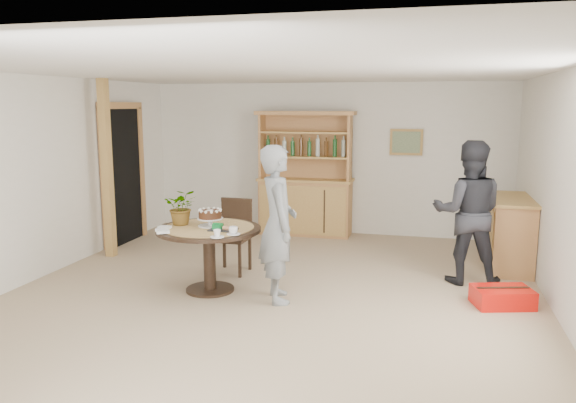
# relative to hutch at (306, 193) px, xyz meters

# --- Properties ---
(ground) EXTENTS (7.00, 7.00, 0.00)m
(ground) POSITION_rel_hutch_xyz_m (0.30, -3.24, -0.69)
(ground) COLOR tan
(ground) RESTS_ON ground
(room_shell) EXTENTS (6.04, 7.04, 2.52)m
(room_shell) POSITION_rel_hutch_xyz_m (0.30, -3.23, 1.05)
(room_shell) COLOR white
(room_shell) RESTS_ON ground
(doorway) EXTENTS (0.13, 1.10, 2.18)m
(doorway) POSITION_rel_hutch_xyz_m (-2.63, -1.24, 0.42)
(doorway) COLOR black
(doorway) RESTS_ON ground
(pine_post) EXTENTS (0.12, 0.12, 2.50)m
(pine_post) POSITION_rel_hutch_xyz_m (-2.40, -2.04, 0.56)
(pine_post) COLOR tan
(pine_post) RESTS_ON ground
(hutch) EXTENTS (1.62, 0.54, 2.04)m
(hutch) POSITION_rel_hutch_xyz_m (0.00, 0.00, 0.00)
(hutch) COLOR tan
(hutch) RESTS_ON ground
(sideboard) EXTENTS (0.54, 1.26, 0.94)m
(sideboard) POSITION_rel_hutch_xyz_m (3.04, -1.24, -0.22)
(sideboard) COLOR tan
(sideboard) RESTS_ON ground
(dining_table) EXTENTS (1.20, 1.20, 0.76)m
(dining_table) POSITION_rel_hutch_xyz_m (-0.44, -3.13, -0.08)
(dining_table) COLOR black
(dining_table) RESTS_ON ground
(dining_chair) EXTENTS (0.44, 0.44, 0.95)m
(dining_chair) POSITION_rel_hutch_xyz_m (-0.44, -2.30, -0.15)
(dining_chair) COLOR black
(dining_chair) RESTS_ON ground
(birthday_cake) EXTENTS (0.30, 0.30, 0.20)m
(birthday_cake) POSITION_rel_hutch_xyz_m (-0.44, -3.08, 0.19)
(birthday_cake) COLOR white
(birthday_cake) RESTS_ON dining_table
(flower_vase) EXTENTS (0.47, 0.44, 0.42)m
(flower_vase) POSITION_rel_hutch_xyz_m (-0.79, -3.08, 0.28)
(flower_vase) COLOR #3F7233
(flower_vase) RESTS_ON dining_table
(gift_tray) EXTENTS (0.30, 0.20, 0.08)m
(gift_tray) POSITION_rel_hutch_xyz_m (-0.23, -3.25, 0.10)
(gift_tray) COLOR black
(gift_tray) RESTS_ON dining_table
(coffee_cup_a) EXTENTS (0.15, 0.15, 0.09)m
(coffee_cup_a) POSITION_rel_hutch_xyz_m (-0.04, -3.41, 0.11)
(coffee_cup_a) COLOR white
(coffee_cup_a) RESTS_ON dining_table
(coffee_cup_b) EXTENTS (0.15, 0.15, 0.08)m
(coffee_cup_b) POSITION_rel_hutch_xyz_m (-0.16, -3.58, 0.11)
(coffee_cup_b) COLOR white
(coffee_cup_b) RESTS_ON dining_table
(napkins) EXTENTS (0.24, 0.33, 0.03)m
(napkins) POSITION_rel_hutch_xyz_m (-0.85, -3.44, 0.09)
(napkins) COLOR white
(napkins) RESTS_ON dining_table
(teen_boy) EXTENTS (0.63, 0.74, 1.72)m
(teen_boy) POSITION_rel_hutch_xyz_m (0.41, -3.23, 0.17)
(teen_boy) COLOR gray
(teen_boy) RESTS_ON ground
(adult_person) EXTENTS (0.84, 0.66, 1.73)m
(adult_person) POSITION_rel_hutch_xyz_m (2.45, -2.06, 0.18)
(adult_person) COLOR black
(adult_person) RESTS_ON ground
(red_suitcase) EXTENTS (0.69, 0.55, 0.21)m
(red_suitcase) POSITION_rel_hutch_xyz_m (2.80, -2.83, -0.59)
(red_suitcase) COLOR red
(red_suitcase) RESTS_ON ground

